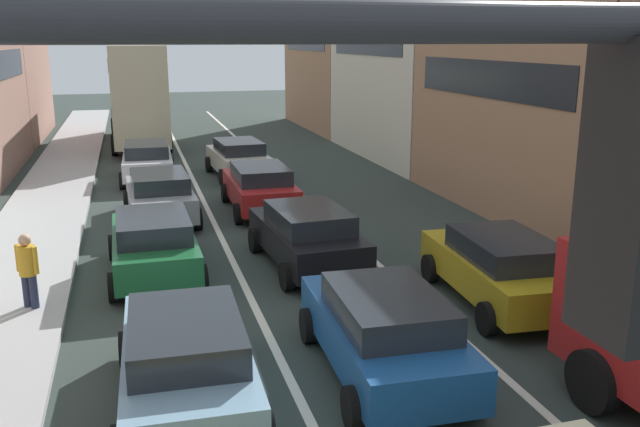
{
  "coord_description": "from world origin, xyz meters",
  "views": [
    {
      "loc": [
        -3.91,
        -2.1,
        5.36
      ],
      "look_at": [
        0.0,
        12.0,
        1.6
      ],
      "focal_mm": 38.34,
      "sensor_mm": 36.0,
      "label": 1
    }
  ],
  "objects_px": {
    "sedan_centre_lane_second": "(384,330)",
    "coupe_centre_lane_fourth": "(260,187)",
    "sedan_right_lane_behind_truck": "(500,267)",
    "bus_mid_queue_primary": "(136,90)",
    "sedan_centre_lane_fifth": "(238,157)",
    "wagon_left_lane_second": "(186,358)",
    "sedan_left_lane_fifth": "(147,160)",
    "hatchback_centre_lane_third": "(307,235)",
    "sedan_left_lane_fourth": "(160,195)",
    "sedan_left_lane_third": "(154,243)",
    "pedestrian_near_kerb": "(28,269)"
  },
  "relations": [
    {
      "from": "sedan_centre_lane_fifth",
      "to": "sedan_left_lane_fifth",
      "type": "distance_m",
      "value": 3.5
    },
    {
      "from": "coupe_centre_lane_fourth",
      "to": "sedan_centre_lane_fifth",
      "type": "height_order",
      "value": "same"
    },
    {
      "from": "sedan_centre_lane_second",
      "to": "hatchback_centre_lane_third",
      "type": "distance_m",
      "value": 5.68
    },
    {
      "from": "coupe_centre_lane_fourth",
      "to": "bus_mid_queue_primary",
      "type": "height_order",
      "value": "bus_mid_queue_primary"
    },
    {
      "from": "sedan_right_lane_behind_truck",
      "to": "sedan_left_lane_third",
      "type": "bearing_deg",
      "value": 65.22
    },
    {
      "from": "hatchback_centre_lane_third",
      "to": "coupe_centre_lane_fourth",
      "type": "xyz_separation_m",
      "value": [
        -0.07,
        5.69,
        0.0
      ]
    },
    {
      "from": "sedan_centre_lane_second",
      "to": "sedan_left_lane_fourth",
      "type": "relative_size",
      "value": 1.0
    },
    {
      "from": "wagon_left_lane_second",
      "to": "sedan_left_lane_fourth",
      "type": "bearing_deg",
      "value": 0.73
    },
    {
      "from": "coupe_centre_lane_fourth",
      "to": "pedestrian_near_kerb",
      "type": "height_order",
      "value": "pedestrian_near_kerb"
    },
    {
      "from": "sedan_centre_lane_second",
      "to": "wagon_left_lane_second",
      "type": "xyz_separation_m",
      "value": [
        -3.17,
        -0.15,
        0.0
      ]
    },
    {
      "from": "sedan_centre_lane_fifth",
      "to": "bus_mid_queue_primary",
      "type": "distance_m",
      "value": 10.73
    },
    {
      "from": "wagon_left_lane_second",
      "to": "sedan_centre_lane_fifth",
      "type": "bearing_deg",
      "value": -9.93
    },
    {
      "from": "sedan_left_lane_fifth",
      "to": "coupe_centre_lane_fourth",
      "type": "bearing_deg",
      "value": -149.31
    },
    {
      "from": "sedan_right_lane_behind_truck",
      "to": "bus_mid_queue_primary",
      "type": "relative_size",
      "value": 0.42
    },
    {
      "from": "hatchback_centre_lane_third",
      "to": "sedan_left_lane_fourth",
      "type": "relative_size",
      "value": 1.01
    },
    {
      "from": "sedan_left_lane_fourth",
      "to": "pedestrian_near_kerb",
      "type": "distance_m",
      "value": 7.31
    },
    {
      "from": "bus_mid_queue_primary",
      "to": "sedan_left_lane_fifth",
      "type": "bearing_deg",
      "value": 179.85
    },
    {
      "from": "coupe_centre_lane_fourth",
      "to": "sedan_centre_lane_fifth",
      "type": "bearing_deg",
      "value": -1.76
    },
    {
      "from": "sedan_centre_lane_fifth",
      "to": "sedan_right_lane_behind_truck",
      "type": "xyz_separation_m",
      "value": [
        3.13,
        -14.67,
        0.0
      ]
    },
    {
      "from": "hatchback_centre_lane_third",
      "to": "pedestrian_near_kerb",
      "type": "height_order",
      "value": "pedestrian_near_kerb"
    },
    {
      "from": "sedan_centre_lane_second",
      "to": "coupe_centre_lane_fourth",
      "type": "height_order",
      "value": "same"
    },
    {
      "from": "sedan_left_lane_third",
      "to": "sedan_right_lane_behind_truck",
      "type": "height_order",
      "value": "same"
    },
    {
      "from": "sedan_centre_lane_second",
      "to": "sedan_left_lane_fifth",
      "type": "height_order",
      "value": "same"
    },
    {
      "from": "sedan_right_lane_behind_truck",
      "to": "pedestrian_near_kerb",
      "type": "distance_m",
      "value": 9.51
    },
    {
      "from": "sedan_centre_lane_second",
      "to": "coupe_centre_lane_fourth",
      "type": "xyz_separation_m",
      "value": [
        0.1,
        11.37,
        0.0
      ]
    },
    {
      "from": "hatchback_centre_lane_third",
      "to": "sedan_centre_lane_fifth",
      "type": "height_order",
      "value": "same"
    },
    {
      "from": "sedan_centre_lane_fifth",
      "to": "pedestrian_near_kerb",
      "type": "xyz_separation_m",
      "value": [
        -6.17,
        -12.67,
        0.15
      ]
    },
    {
      "from": "wagon_left_lane_second",
      "to": "sedan_right_lane_behind_truck",
      "type": "relative_size",
      "value": 0.99
    },
    {
      "from": "wagon_left_lane_second",
      "to": "sedan_left_lane_third",
      "type": "bearing_deg",
      "value": 3.68
    },
    {
      "from": "sedan_centre_lane_fifth",
      "to": "sedan_left_lane_fifth",
      "type": "height_order",
      "value": "same"
    },
    {
      "from": "sedan_left_lane_third",
      "to": "bus_mid_queue_primary",
      "type": "relative_size",
      "value": 0.41
    },
    {
      "from": "sedan_centre_lane_second",
      "to": "sedan_right_lane_behind_truck",
      "type": "height_order",
      "value": "same"
    },
    {
      "from": "coupe_centre_lane_fourth",
      "to": "wagon_left_lane_second",
      "type": "bearing_deg",
      "value": 164.34
    },
    {
      "from": "sedan_left_lane_fourth",
      "to": "pedestrian_near_kerb",
      "type": "height_order",
      "value": "pedestrian_near_kerb"
    },
    {
      "from": "sedan_centre_lane_fifth",
      "to": "sedan_right_lane_behind_truck",
      "type": "height_order",
      "value": "same"
    },
    {
      "from": "sedan_left_lane_third",
      "to": "coupe_centre_lane_fourth",
      "type": "relative_size",
      "value": 1.01
    },
    {
      "from": "sedan_right_lane_behind_truck",
      "to": "bus_mid_queue_primary",
      "type": "height_order",
      "value": "bus_mid_queue_primary"
    },
    {
      "from": "bus_mid_queue_primary",
      "to": "sedan_right_lane_behind_truck",
      "type": "bearing_deg",
      "value": -165.59
    },
    {
      "from": "sedan_left_lane_fourth",
      "to": "pedestrian_near_kerb",
      "type": "xyz_separation_m",
      "value": [
        -2.86,
        -6.73,
        0.15
      ]
    },
    {
      "from": "bus_mid_queue_primary",
      "to": "coupe_centre_lane_fourth",
      "type": "bearing_deg",
      "value": -168.48
    },
    {
      "from": "sedan_right_lane_behind_truck",
      "to": "sedan_centre_lane_fifth",
      "type": "bearing_deg",
      "value": 15.36
    },
    {
      "from": "bus_mid_queue_primary",
      "to": "pedestrian_near_kerb",
      "type": "bearing_deg",
      "value": 172.61
    },
    {
      "from": "hatchback_centre_lane_third",
      "to": "sedan_left_lane_fifth",
      "type": "distance_m",
      "value": 12.06
    },
    {
      "from": "coupe_centre_lane_fourth",
      "to": "sedan_left_lane_fifth",
      "type": "distance_m",
      "value": 6.76
    },
    {
      "from": "sedan_right_lane_behind_truck",
      "to": "pedestrian_near_kerb",
      "type": "height_order",
      "value": "pedestrian_near_kerb"
    },
    {
      "from": "wagon_left_lane_second",
      "to": "sedan_centre_lane_fifth",
      "type": "relative_size",
      "value": 0.99
    },
    {
      "from": "wagon_left_lane_second",
      "to": "bus_mid_queue_primary",
      "type": "relative_size",
      "value": 0.41
    },
    {
      "from": "sedan_left_lane_fifth",
      "to": "pedestrian_near_kerb",
      "type": "distance_m",
      "value": 13.23
    },
    {
      "from": "sedan_right_lane_behind_truck",
      "to": "sedan_left_lane_fourth",
      "type": "bearing_deg",
      "value": 39.74
    },
    {
      "from": "hatchback_centre_lane_third",
      "to": "sedan_left_lane_fourth",
      "type": "distance_m",
      "value": 6.24
    }
  ]
}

